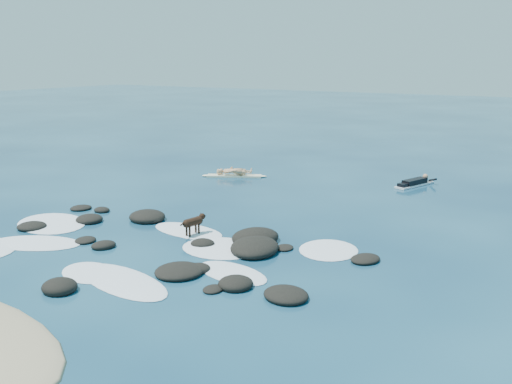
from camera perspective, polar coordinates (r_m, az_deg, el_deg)
The scene contains 6 objects.
ground at distance 19.40m, azimuth -10.08°, elevation -4.38°, with size 160.00×160.00×0.00m, color #0A2642.
reef_rocks at distance 18.02m, azimuth -8.03°, elevation -5.34°, with size 12.70×7.83×0.57m.
breaking_foam at distance 18.48m, azimuth -13.50°, elevation -5.41°, with size 12.75×8.16×0.12m.
standing_surfer_rig at distance 28.41m, azimuth -2.20°, elevation 2.97°, with size 3.03×1.79×1.86m.
paddling_surfer_rig at distance 27.52m, azimuth 15.63°, elevation 0.92°, with size 1.50×2.59×0.45m.
dog at distance 19.11m, azimuth -6.23°, elevation -2.98°, with size 0.44×1.16×0.74m.
Camera 1 is at (12.28, -13.84, 5.82)m, focal length 40.00 mm.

